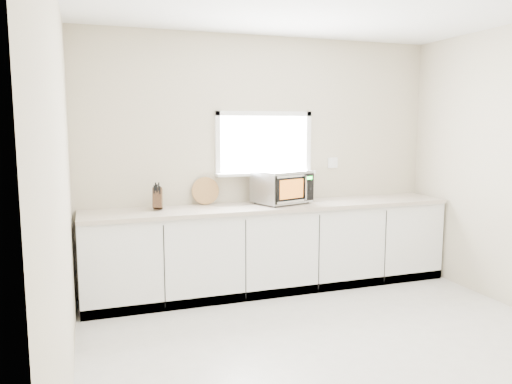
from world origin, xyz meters
name	(u,v)px	position (x,y,z in m)	size (l,w,h in m)	color
ground	(352,357)	(0.00, 0.00, 0.00)	(4.00, 4.00, 0.00)	beige
back_wall	(263,161)	(0.00, 2.00, 1.36)	(4.00, 0.17, 2.70)	beige
cabinets	(273,249)	(0.00, 1.70, 0.44)	(3.92, 0.60, 0.88)	white
countertop	(273,206)	(0.00, 1.69, 0.90)	(3.92, 0.64, 0.04)	#BCAD9B
microwave	(282,186)	(0.12, 1.74, 1.10)	(0.65, 0.58, 0.35)	black
knife_block	(158,198)	(-1.19, 1.77, 1.04)	(0.13, 0.21, 0.28)	#463219
cutting_board	(205,191)	(-0.67, 1.94, 1.06)	(0.29, 0.29, 0.02)	#AE7443
coffee_grinder	(290,194)	(0.19, 1.71, 1.03)	(0.16, 0.16, 0.21)	#A9ABB0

